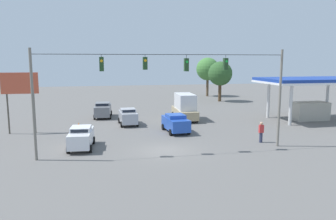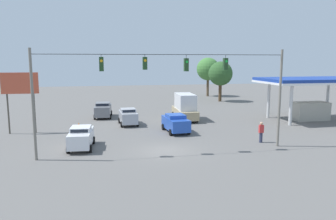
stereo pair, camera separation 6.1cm
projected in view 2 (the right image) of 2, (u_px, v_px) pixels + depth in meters
The scene contains 16 objects.
ground_plane at pixel (164, 150), 26.45m from camera, with size 140.00×140.00×0.00m, color #605E5B.
overhead_signal_span at pixel (165, 86), 25.06m from camera, with size 19.54×0.38×8.09m.
sedan_grey_withflow_far at pixel (103, 110), 41.68m from camera, with size 2.38×4.62×1.92m.
sedan_blue_crossing_near at pixel (176, 123), 33.09m from camera, with size 2.31×4.35×1.83m.
box_truck_tan_oncoming_far at pixel (185, 107), 40.04m from camera, with size 2.54×6.39×3.19m.
sedan_silver_withflow_mid at pixel (128, 116), 36.87m from camera, with size 2.09×3.89×1.85m.
sedan_white_parked_shoulder at pixel (81, 137), 26.99m from camera, with size 2.18×4.33×1.83m.
traffic_cone_nearest at pixel (72, 143), 27.42m from camera, with size 0.42×0.42×0.71m, color orange.
traffic_cone_second at pixel (76, 136), 29.77m from camera, with size 0.42×0.42×0.71m, color orange.
traffic_cone_third at pixel (77, 131), 32.25m from camera, with size 0.42×0.42×0.71m, color orange.
traffic_cone_fourth at pixel (79, 126), 34.67m from camera, with size 0.42×0.42×0.71m, color orange.
gas_station at pixel (311, 90), 39.43m from camera, with size 12.14×7.16×5.11m.
roadside_billboard at pixel (20, 89), 32.05m from camera, with size 3.49×0.16×6.04m.
pedestrian at pixel (261, 132), 28.90m from camera, with size 0.40×0.28×1.86m.
tree_horizon_left at pixel (208, 69), 65.79m from camera, with size 4.57×4.57×7.78m.
tree_horizon_right at pixel (221, 74), 57.45m from camera, with size 4.24×4.24×7.04m.
Camera 2 is at (4.93, 25.18, 7.21)m, focal length 35.00 mm.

